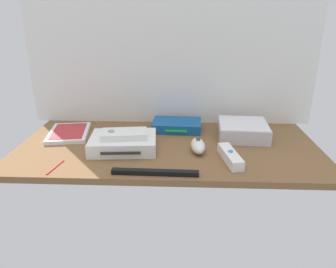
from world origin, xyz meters
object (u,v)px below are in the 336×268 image
Objects in this scene: mini_computer at (243,130)px; stylus_pen at (55,166)px; game_case at (69,133)px; remote_nunchuk at (198,146)px; sensor_bar at (155,172)px; game_console at (123,143)px; remote_wand at (230,156)px; network_router at (177,125)px; remote_classic_pad at (124,134)px.

mini_computer is 63.90cm from stylus_pen.
game_case is 26.41cm from stylus_pen.
sensor_bar is at bearing -131.87° from remote_nunchuk.
sensor_bar is (11.71, -17.15, -1.50)cm from game_console.
mini_computer is at bearing 60.04° from remote_wand.
mini_computer is 0.97× the size of network_router.
sensor_bar is (-28.95, -29.86, -1.94)cm from mini_computer.
network_router is 21.40cm from remote_nunchuk.
mini_computer is at bearing -12.79° from network_router.
mini_computer is 62.70cm from game_case.
game_case is 0.87× the size of sensor_bar.
network_router is 47.82cm from stylus_pen.
mini_computer reaches higher than game_case.
game_console is at bearing -37.56° from game_case.
remote_wand reaches higher than game_case.
stylus_pen is (-17.83, -13.52, -5.06)cm from remote_classic_pad.
remote_wand is at bearing -55.97° from network_router.
remote_classic_pad is at bearing -38.12° from game_case.
network_router is 1.21× the size of remote_classic_pad.
remote_classic_pad reaches higher than game_console.
sensor_bar is at bearing -95.85° from network_router.
game_console is at bearing 156.77° from remote_wand.
remote_wand is at bearing -109.52° from mini_computer.
game_console is 1.06× the size of game_case.
stylus_pen is at bearing -145.25° from game_console.
remote_nunchuk is at bearing 17.51° from stylus_pen.
sensor_bar is at bearing -60.07° from game_console.
mini_computer reaches higher than sensor_bar.
remote_nunchuk is 43.48cm from stylus_pen.
remote_nunchuk is (-9.33, 6.57, 0.53)cm from remote_wand.
stylus_pen is (-17.31, -14.09, -1.85)cm from game_console.
sensor_bar is (-21.75, -9.56, -0.81)cm from remote_wand.
stylus_pen is (4.71, -25.99, -0.41)cm from game_case.
remote_classic_pad is 1.70× the size of stylus_pen.
remote_nunchuk is 20.40cm from sensor_bar.
network_router reaches higher than sensor_bar.
remote_wand is 33.89cm from remote_classic_pad.
game_case is 26.18cm from remote_classic_pad.
game_console is at bearing 173.29° from remote_nunchuk.
stylus_pen is (-29.01, 3.06, -0.35)cm from sensor_bar.
remote_classic_pad is (-40.13, -13.28, 2.77)cm from mini_computer.
game_case is 44.51cm from sensor_bar.
remote_classic_pad reaches higher than mini_computer.
remote_wand is (55.47, -19.49, 0.75)cm from game_case.
remote_classic_pad is at bearing 125.27° from sensor_bar.
remote_classic_pad is at bearing 174.62° from remote_nunchuk.
remote_classic_pad is (22.54, -12.47, 4.65)cm from game_case.
remote_wand is 11.43cm from remote_nunchuk.
sensor_bar is 2.67× the size of stylus_pen.
network_router is 25.99cm from remote_classic_pad.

